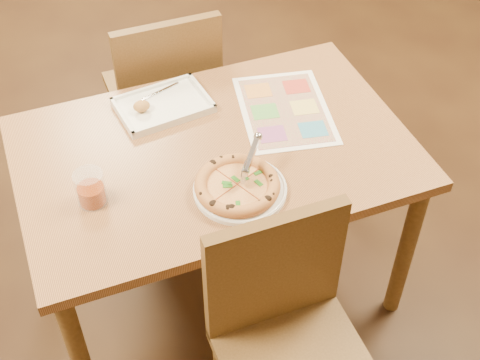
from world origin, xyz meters
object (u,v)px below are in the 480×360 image
object	(u,v)px
dining_table	(215,167)
chair_near	(286,318)
glass_tumbler	(91,190)
pizza	(237,185)
pizza_cutter	(250,160)
chair_far	(166,84)
plate	(240,190)
appetizer_tray	(162,106)
menu	(285,110)

from	to	relation	value
dining_table	chair_near	distance (m)	0.61
glass_tumbler	pizza	bearing A→B (deg)	-15.98
dining_table	chair_near	size ratio (longest dim) A/B	2.77
dining_table	pizza	bearing A→B (deg)	-90.14
pizza_cutter	glass_tumbler	distance (m)	0.49
chair_far	glass_tumbler	size ratio (longest dim) A/B	4.11
plate	appetizer_tray	xyz separation A→B (m)	(-0.11, 0.48, 0.00)
plate	glass_tumbler	bearing A→B (deg)	164.15
chair_near	plate	size ratio (longest dim) A/B	1.61
plate	glass_tumbler	xyz separation A→B (m)	(-0.44, 0.12, 0.04)
pizza_cutter	menu	xyz separation A→B (m)	(0.25, 0.28, -0.09)
appetizer_tray	glass_tumbler	bearing A→B (deg)	-132.34
pizza	menu	distance (m)	0.43
dining_table	pizza	size ratio (longest dim) A/B	4.87
chair_far	glass_tumbler	world-z (taller)	chair_far
chair_far	menu	distance (m)	0.61
dining_table	plate	bearing A→B (deg)	-87.92
plate	pizza	distance (m)	0.02
chair_far	glass_tumbler	xyz separation A→B (m)	(-0.43, -0.69, 0.20)
plate	menu	distance (m)	0.43
chair_near	pizza	world-z (taller)	chair_near
chair_near	glass_tumbler	distance (m)	0.69
chair_near	plate	xyz separation A→B (m)	(0.01, 0.39, 0.16)
chair_near	menu	world-z (taller)	chair_near
chair_near	appetizer_tray	distance (m)	0.89
dining_table	appetizer_tray	world-z (taller)	appetizer_tray
plate	chair_far	bearing A→B (deg)	90.55
dining_table	menu	size ratio (longest dim) A/B	3.04
chair_near	pizza_cutter	xyz separation A→B (m)	(0.05, 0.42, 0.24)
chair_near	chair_far	distance (m)	1.20
chair_far	chair_near	bearing A→B (deg)	90.00
appetizer_tray	menu	bearing A→B (deg)	-22.38
chair_far	pizza	bearing A→B (deg)	89.96
pizza_cutter	appetizer_tray	world-z (taller)	pizza_cutter
dining_table	appetizer_tray	xyz separation A→B (m)	(-0.10, 0.26, 0.10)
pizza	plate	bearing A→B (deg)	-9.21
menu	chair_near	bearing A→B (deg)	-113.18
appetizer_tray	menu	distance (m)	0.43
pizza_cutter	glass_tumbler	xyz separation A→B (m)	(-0.48, 0.09, -0.04)
chair_near	chair_far	world-z (taller)	same
chair_near	menu	size ratio (longest dim) A/B	1.10
dining_table	appetizer_tray	bearing A→B (deg)	111.31
appetizer_tray	glass_tumbler	distance (m)	0.48
plate	pizza	bearing A→B (deg)	170.79
dining_table	pizza_cutter	xyz separation A→B (m)	(0.05, -0.18, 0.17)
appetizer_tray	menu	xyz separation A→B (m)	(0.40, -0.17, -0.01)
pizza_cutter	glass_tumbler	bearing A→B (deg)	120.66
plate	pizza	xyz separation A→B (m)	(-0.01, 0.00, 0.02)
pizza	pizza_cutter	distance (m)	0.09
pizza	glass_tumbler	bearing A→B (deg)	164.02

